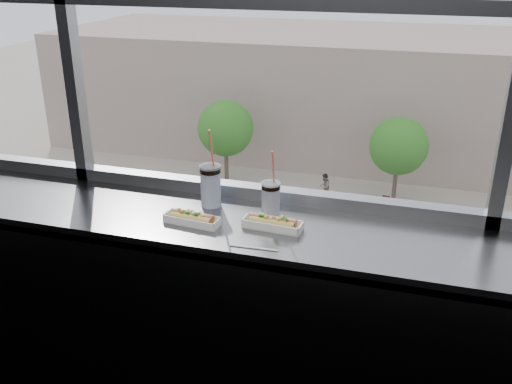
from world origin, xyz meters
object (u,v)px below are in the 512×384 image
(pedestrian_c, at_px, (495,201))
(tree_left, at_px, (226,128))
(hotdog_tray_right, at_px, (273,223))
(wrapper, at_px, (175,214))
(car_near_a, at_px, (91,257))
(hotdog_tray_left, at_px, (192,218))
(car_near_b, at_px, (204,275))
(car_near_c, at_px, (367,303))
(pedestrian_a, at_px, (324,184))
(car_far_b, at_px, (436,219))
(tree_center, at_px, (399,146))
(soda_cup_right, at_px, (271,199))
(car_far_a, at_px, (181,189))
(loose_straw, at_px, (254,248))
(soda_cup_left, at_px, (211,184))

(pedestrian_c, height_order, tree_left, tree_left)
(hotdog_tray_right, bearing_deg, wrapper, -175.24)
(hotdog_tray_right, bearing_deg, car_near_a, 130.76)
(hotdog_tray_left, height_order, car_near_b, hotdog_tray_left)
(hotdog_tray_left, distance_m, car_near_a, 23.11)
(car_near_c, distance_m, pedestrian_a, 11.97)
(car_near_c, height_order, car_far_b, car_far_b)
(hotdog_tray_right, xyz_separation_m, tree_center, (-0.50, 28.30, -8.74))
(soda_cup_right, distance_m, car_near_c, 19.67)
(car_near_b, relative_size, pedestrian_a, 3.36)
(soda_cup_right, relative_size, car_far_a, 0.05)
(car_near_c, xyz_separation_m, pedestrian_c, (5.34, 11.20, 0.08))
(pedestrian_a, relative_size, tree_center, 0.37)
(soda_cup_right, xyz_separation_m, loose_straw, (0.01, -0.29, -0.09))
(car_near_c, bearing_deg, hotdog_tray_right, -179.03)
(hotdog_tray_right, bearing_deg, pedestrian_c, 83.79)
(pedestrian_c, bearing_deg, soda_cup_right, 80.17)
(car_near_b, bearing_deg, hotdog_tray_left, -161.62)
(pedestrian_a, bearing_deg, car_near_a, -35.28)
(wrapper, xyz_separation_m, pedestrian_c, (5.17, 27.51, -10.98))
(soda_cup_left, bearing_deg, hotdog_tray_left, -92.67)
(soda_cup_right, xyz_separation_m, pedestrian_a, (-4.30, 27.58, -11.24))
(car_near_b, bearing_deg, soda_cup_left, -161.33)
(car_near_a, bearing_deg, hotdog_tray_left, -136.49)
(car_far_a, bearing_deg, tree_left, -9.70)
(wrapper, height_order, car_near_a, wrapper)
(tree_left, relative_size, tree_center, 1.04)
(loose_straw, distance_m, car_far_b, 26.89)
(car_far_a, distance_m, tree_left, 4.82)
(soda_cup_right, bearing_deg, loose_straw, -87.76)
(car_far_b, xyz_separation_m, car_near_b, (-8.96, -8.00, -0.05))
(soda_cup_left, bearing_deg, wrapper, -125.82)
(car_near_c, height_order, tree_left, tree_left)
(hotdog_tray_left, relative_size, tree_left, 0.05)
(car_near_a, distance_m, tree_left, 12.39)
(wrapper, bearing_deg, hotdog_tray_right, 1.24)
(hotdog_tray_right, xyz_separation_m, car_near_a, (-12.39, 16.30, -11.03))
(soda_cup_right, bearing_deg, tree_center, 90.94)
(soda_cup_left, relative_size, pedestrian_c, 0.17)
(car_near_a, distance_m, car_near_c, 11.76)
(car_near_a, xyz_separation_m, tree_center, (11.89, 12.00, 2.29))
(hotdog_tray_right, relative_size, wrapper, 2.53)
(car_near_a, distance_m, pedestrian_a, 13.94)
(car_near_a, height_order, car_far_a, car_far_a)
(soda_cup_left, relative_size, car_near_b, 0.06)
(car_far_b, bearing_deg, car_near_c, 168.42)
(hotdog_tray_left, xyz_separation_m, car_near_b, (-6.85, 16.35, -11.04))
(hotdog_tray_right, distance_m, car_far_b, 26.72)
(car_near_a, bearing_deg, hotdog_tray_right, -135.61)
(car_near_c, bearing_deg, wrapper, 179.37)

